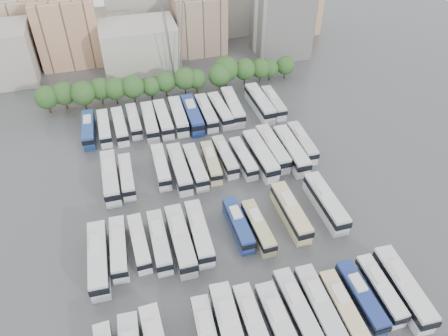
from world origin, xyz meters
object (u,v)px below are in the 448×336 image
object	(u,v)px
electricity_pylon	(172,9)
bus_r2_s5	(179,168)
bus_r3_s3	(134,121)
bus_r3_s10	(233,106)
bus_r0_s11	(361,297)
bus_r3_s7	(192,114)
bus_r1_s8	(258,227)
bus_r3_s5	(163,119)
bus_r1_s0	(99,259)
bus_r3_s2	(120,126)
bus_r3_s6	(178,116)
bus_r3_s13	(273,102)
bus_r1_s2	(139,243)
bus_r2_s11	(272,148)
bus_r2_s12	(291,150)
bus_r3_s4	(150,121)
bus_r3_s8	(206,113)
bus_r3_s1	(104,128)
bus_r2_s9	(243,158)
bus_r3_s0	(89,129)
bus_r2_s7	(211,162)
bus_r1_s5	(199,232)
bus_r0_s8	(297,309)
bus_r0_s10	(343,309)
bus_r1_s3	(159,241)
bus_r1_s4	(181,240)
bus_r0_s5	(230,331)
bus_r2_s2	(127,176)
bus_r1_s10	(291,212)
bus_r2_s10	(260,155)
bus_r0_s9	(320,307)
bus_r0_s6	(253,326)
bus_r3_s12	(260,103)
bus_r1_s7	(238,224)
bus_r2_s13	(302,142)
bus_r1_s12	(326,202)
bus_r2_s1	(110,177)
bus_r2_s4	(161,166)
bus_r0_s12	(380,290)
bus_r3_s9	(220,110)
bus_r2_s6	(195,166)
bus_r0_s13	(403,288)
bus_r2_s8	(225,156)

from	to	relation	value
electricity_pylon	bus_r2_s5	bearing A→B (deg)	-100.15
bus_r3_s3	bus_r3_s10	bearing A→B (deg)	-2.49
bus_r0_s11	bus_r3_s7	xyz separation A→B (m)	(-13.12, 53.23, 0.24)
bus_r1_s8	bus_r3_s5	distance (m)	37.78
bus_r1_s0	bus_r3_s2	bearing A→B (deg)	81.33
bus_r3_s6	bus_r3_s13	bearing A→B (deg)	0.59
bus_r1_s2	bus_r3_s2	size ratio (longest dim) A/B	0.94
bus_r2_s5	bus_r2_s11	size ratio (longest dim) A/B	0.96
bus_r2_s12	bus_r3_s4	bearing A→B (deg)	144.96
bus_r3_s6	bus_r3_s10	size ratio (longest dim) A/B	0.95
bus_r3_s2	bus_r3_s8	bearing A→B (deg)	-2.03
bus_r3_s1	bus_r2_s9	bearing A→B (deg)	-35.33
bus_r3_s0	bus_r2_s11	bearing A→B (deg)	-23.70
bus_r2_s7	bus_r2_s11	bearing A→B (deg)	5.13
bus_r1_s5	bus_r1_s8	xyz separation A→B (m)	(9.90, -1.30, -0.24)
bus_r0_s8	bus_r0_s10	bearing A→B (deg)	-16.10
electricity_pylon	bus_r1_s8	xyz separation A→B (m)	(2.91, -57.09, -16.96)
bus_r3_s13	bus_r1_s3	bearing A→B (deg)	-133.17
bus_r1_s0	bus_r1_s4	world-z (taller)	bus_r1_s0
bus_r1_s2	bus_r2_s5	xyz separation A→B (m)	(9.90, 16.37, 0.28)
bus_r0_s5	bus_r2_s2	bearing A→B (deg)	107.77
bus_r1_s3	bus_r3_s0	bearing A→B (deg)	105.69
bus_r3_s2	bus_r3_s13	distance (m)	36.09
bus_r1_s10	bus_r3_s0	world-z (taller)	bus_r1_s10
bus_r2_s2	bus_r3_s3	distance (m)	18.93
bus_r2_s5	bus_r2_s10	bearing A→B (deg)	-1.99
bus_r2_s12	bus_r3_s0	xyz separation A→B (m)	(-39.61, 19.31, -0.29)
bus_r0_s9	bus_r2_s12	distance (m)	36.11
bus_r0_s6	bus_r3_s6	bearing A→B (deg)	90.00
bus_r2_s7	bus_r3_s4	distance (m)	19.88
bus_r3_s12	bus_r1_s7	bearing A→B (deg)	-116.35
bus_r2_s13	bus_r0_s10	bearing A→B (deg)	-103.92
bus_r2_s12	bus_r2_s13	world-z (taller)	bus_r2_s12
bus_r0_s11	bus_r1_s12	world-z (taller)	bus_r1_s12
bus_r1_s12	bus_r2_s1	xyz separation A→B (m)	(-36.38, 17.28, -0.01)
bus_r0_s11	bus_r2_s7	size ratio (longest dim) A/B	1.05
bus_r1_s3	bus_r1_s5	world-z (taller)	bus_r1_s5
bus_r2_s4	bus_r2_s11	bearing A→B (deg)	-1.08
bus_r2_s5	bus_r2_s9	size ratio (longest dim) A/B	1.13
bus_r0_s12	bus_r3_s3	bearing A→B (deg)	119.33
bus_r3_s3	bus_r3_s9	size ratio (longest dim) A/B	0.90
bus_r2_s6	bus_r3_s1	bearing A→B (deg)	130.31
bus_r1_s12	bus_r2_s5	distance (m)	28.43
bus_r0_s12	bus_r1_s0	distance (m)	42.94
bus_r3_s4	bus_r3_s8	size ratio (longest dim) A/B	1.01
bus_r0_s10	bus_r2_s9	distance (m)	36.44
bus_r1_s4	bus_r0_s13	bearing A→B (deg)	-31.43
bus_r0_s9	bus_r2_s8	bearing A→B (deg)	96.06
bus_r1_s8	bus_r3_s0	distance (m)	45.46
bus_r0_s6	bus_r1_s5	bearing A→B (deg)	100.33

